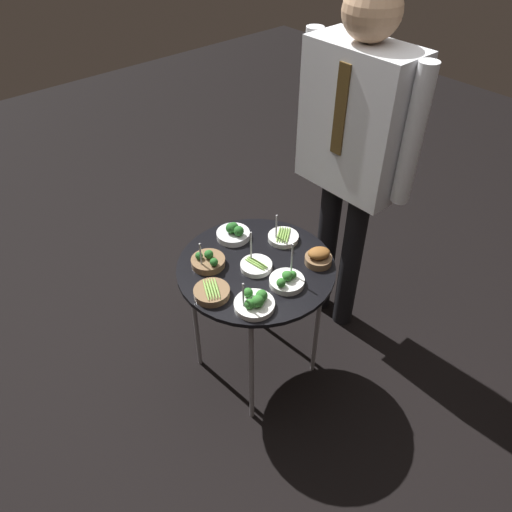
# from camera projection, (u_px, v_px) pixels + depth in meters

# --- Properties ---
(ground_plane) EXTENTS (8.00, 8.00, 0.00)m
(ground_plane) POSITION_uv_depth(u_px,v_px,m) (256.00, 365.00, 2.41)
(ground_plane) COLOR black
(serving_cart) EXTENTS (0.64, 0.64, 0.64)m
(serving_cart) POSITION_uv_depth(u_px,v_px,m) (256.00, 274.00, 2.03)
(serving_cart) COLOR black
(serving_cart) RESTS_ON ground_plane
(bowl_broccoli_near_rim) EXTENTS (0.14, 0.14, 0.17)m
(bowl_broccoli_near_rim) POSITION_uv_depth(u_px,v_px,m) (287.00, 280.00, 1.90)
(bowl_broccoli_near_rim) COLOR white
(bowl_broccoli_near_rim) RESTS_ON serving_cart
(bowl_broccoli_front_left) EXTENTS (0.15, 0.15, 0.13)m
(bowl_broccoli_front_left) POSITION_uv_depth(u_px,v_px,m) (255.00, 302.00, 1.81)
(bowl_broccoli_front_left) COLOR white
(bowl_broccoli_front_left) RESTS_ON serving_cart
(bowl_asparagus_front_right) EXTENTS (0.13, 0.13, 0.16)m
(bowl_asparagus_front_right) POSITION_uv_depth(u_px,v_px,m) (256.00, 265.00, 1.98)
(bowl_asparagus_front_right) COLOR white
(bowl_asparagus_front_right) RESTS_ON serving_cart
(bowl_broccoli_back_right) EXTENTS (0.14, 0.14, 0.13)m
(bowl_broccoli_back_right) POSITION_uv_depth(u_px,v_px,m) (208.00, 261.00, 1.99)
(bowl_broccoli_back_right) COLOR brown
(bowl_broccoli_back_right) RESTS_ON serving_cart
(bowl_roast_front_center) EXTENTS (0.11, 0.11, 0.07)m
(bowl_roast_front_center) POSITION_uv_depth(u_px,v_px,m) (319.00, 257.00, 1.99)
(bowl_roast_front_center) COLOR brown
(bowl_roast_front_center) RESTS_ON serving_cart
(bowl_asparagus_back_left) EXTENTS (0.13, 0.13, 0.14)m
(bowl_asparagus_back_left) POSITION_uv_depth(u_px,v_px,m) (283.00, 237.00, 2.12)
(bowl_asparagus_back_left) COLOR white
(bowl_asparagus_back_left) RESTS_ON serving_cart
(bowl_asparagus_mid_right) EXTENTS (0.14, 0.14, 0.04)m
(bowl_asparagus_mid_right) POSITION_uv_depth(u_px,v_px,m) (212.00, 292.00, 1.86)
(bowl_asparagus_mid_right) COLOR brown
(bowl_asparagus_mid_right) RESTS_ON serving_cart
(bowl_broccoli_mid_left) EXTENTS (0.14, 0.14, 0.07)m
(bowl_broccoli_mid_left) POSITION_uv_depth(u_px,v_px,m) (234.00, 233.00, 2.12)
(bowl_broccoli_mid_left) COLOR silver
(bowl_broccoli_mid_left) RESTS_ON serving_cart
(waiter_figure) EXTENTS (0.59, 0.22, 1.61)m
(waiter_figure) POSITION_uv_depth(u_px,v_px,m) (355.00, 137.00, 2.04)
(waiter_figure) COLOR black
(waiter_figure) RESTS_ON ground_plane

